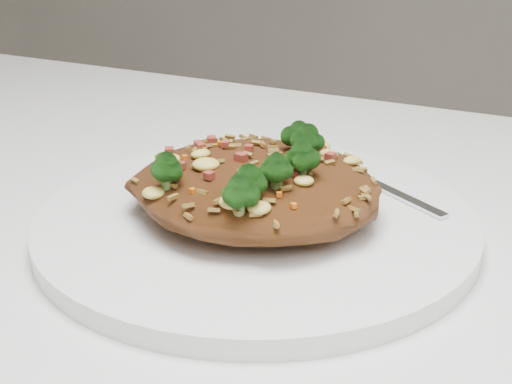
# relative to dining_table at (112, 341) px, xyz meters

# --- Properties ---
(dining_table) EXTENTS (1.20, 0.80, 0.75)m
(dining_table) POSITION_rel_dining_table_xyz_m (0.00, 0.00, 0.00)
(dining_table) COLOR silver
(dining_table) RESTS_ON ground
(plate) EXTENTS (0.30, 0.30, 0.01)m
(plate) POSITION_rel_dining_table_xyz_m (0.10, 0.05, 0.10)
(plate) COLOR white
(plate) RESTS_ON dining_table
(fried_rice) EXTENTS (0.17, 0.16, 0.06)m
(fried_rice) POSITION_rel_dining_table_xyz_m (0.10, 0.05, 0.13)
(fried_rice) COLOR brown
(fried_rice) RESTS_ON plate
(fork) EXTENTS (0.15, 0.10, 0.00)m
(fork) POSITION_rel_dining_table_xyz_m (0.15, 0.13, 0.11)
(fork) COLOR silver
(fork) RESTS_ON plate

